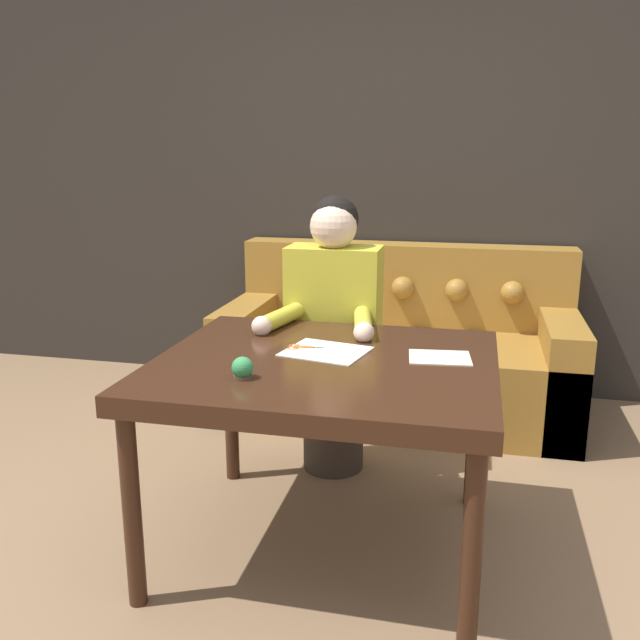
# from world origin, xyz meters

# --- Properties ---
(ground_plane) EXTENTS (16.00, 16.00, 0.00)m
(ground_plane) POSITION_xyz_m (0.00, 0.00, 0.00)
(ground_plane) COLOR #846647
(wall_back) EXTENTS (8.00, 0.06, 2.60)m
(wall_back) POSITION_xyz_m (0.00, 2.04, 1.30)
(wall_back) COLOR #2D2823
(wall_back) RESTS_ON ground_plane
(dining_table) EXTENTS (1.18, 1.02, 0.74)m
(dining_table) POSITION_xyz_m (-0.00, 0.12, 0.67)
(dining_table) COLOR #381E11
(dining_table) RESTS_ON ground_plane
(couch) EXTENTS (1.92, 0.89, 0.91)m
(couch) POSITION_xyz_m (0.10, 1.60, 0.32)
(couch) COLOR olive
(couch) RESTS_ON ground_plane
(person) EXTENTS (0.49, 0.59, 1.26)m
(person) POSITION_xyz_m (-0.11, 0.77, 0.64)
(person) COLOR #33281E
(person) RESTS_ON ground_plane
(pattern_paper_main) EXTENTS (0.33, 0.30, 0.00)m
(pattern_paper_main) POSITION_xyz_m (-0.02, 0.20, 0.74)
(pattern_paper_main) COLOR beige
(pattern_paper_main) RESTS_ON dining_table
(pattern_paper_offcut) EXTENTS (0.23, 0.19, 0.00)m
(pattern_paper_offcut) POSITION_xyz_m (0.39, 0.22, 0.74)
(pattern_paper_offcut) COLOR beige
(pattern_paper_offcut) RESTS_ON dining_table
(scissors) EXTENTS (0.23, 0.09, 0.01)m
(scissors) POSITION_xyz_m (-0.09, 0.23, 0.74)
(scissors) COLOR silver
(scissors) RESTS_ON dining_table
(pin_cushion) EXTENTS (0.07, 0.07, 0.07)m
(pin_cushion) POSITION_xyz_m (-0.21, -0.14, 0.77)
(pin_cushion) COLOR #4C3828
(pin_cushion) RESTS_ON dining_table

